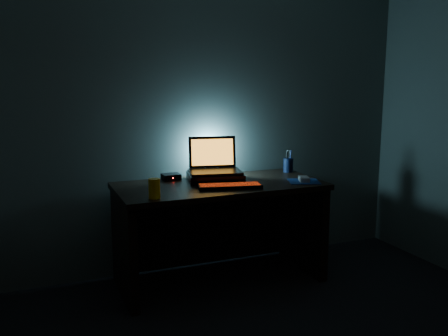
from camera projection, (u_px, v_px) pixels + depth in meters
name	position (u px, v px, depth m)	size (l,w,h in m)	color
room	(364.00, 143.00, 2.06)	(3.50, 4.00, 2.50)	black
desk	(217.00, 216.00, 3.72)	(1.50, 0.70, 0.75)	black
riser	(215.00, 177.00, 3.71)	(0.40, 0.30, 0.06)	black
laptop	(214.00, 164.00, 3.75)	(0.42, 0.35, 0.26)	black
keyboard	(230.00, 186.00, 3.48)	(0.46, 0.24, 0.03)	black
mousepad	(304.00, 181.00, 3.69)	(0.22, 0.20, 0.00)	navy
mouse	(304.00, 179.00, 3.68)	(0.07, 0.11, 0.03)	gray
pen_cup	(288.00, 165.00, 4.05)	(0.08, 0.08, 0.11)	black
juice_glass	(154.00, 188.00, 3.18)	(0.08, 0.08, 0.13)	yellow
router	(171.00, 177.00, 3.76)	(0.13, 0.11, 0.04)	black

